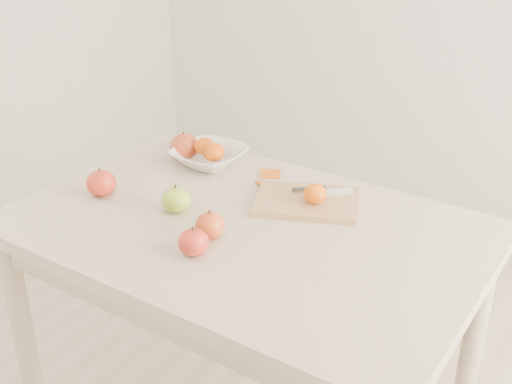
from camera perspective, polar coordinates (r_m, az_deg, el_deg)
The scene contains 14 objects.
table at distance 1.71m, azimuth -0.94°, elevation -5.72°, with size 1.20×0.80×0.75m.
cutting_board at distance 1.75m, azimuth 4.53°, elevation -0.86°, with size 0.28×0.20×0.02m, color tan.
board_tangerine at distance 1.72m, azimuth 5.27°, elevation -0.14°, with size 0.06×0.06×0.05m, color #CE5807.
fruit_bowl at distance 2.00m, azimuth -4.18°, elevation 3.15°, with size 0.22×0.22×0.05m, color white.
bowl_tangerine_near at distance 2.01m, azimuth -4.60°, elevation 4.09°, with size 0.06×0.06×0.06m, color #E65508.
bowl_tangerine_far at distance 1.96m, azimuth -3.78°, elevation 3.57°, with size 0.07×0.07×0.06m, color #D65007.
orange_peel_a at distance 1.93m, azimuth 1.27°, elevation 1.51°, with size 0.06×0.04×0.00m, color #C8510E.
orange_peel_b at distance 1.86m, azimuth 0.69°, elevation 0.66°, with size 0.04×0.04×0.00m, color orange.
paring_knife at distance 1.78m, azimuth 6.96°, elevation 0.08°, with size 0.16×0.10×0.01m.
apple_green at distance 1.71m, azimuth -7.12°, elevation -0.69°, with size 0.08×0.08×0.07m, color #789D1B.
apple_red_e at distance 1.58m, azimuth -4.11°, elevation -2.98°, with size 0.08×0.08×0.07m, color maroon.
apple_red_d at distance 1.84m, azimuth -13.61°, elevation 0.77°, with size 0.08×0.08×0.07m, color maroon.
apple_red_a at distance 2.04m, azimuth -6.39°, elevation 4.03°, with size 0.09×0.09×0.08m, color maroon.
apple_red_c at distance 1.52m, azimuth -5.60°, elevation -4.45°, with size 0.07×0.07×0.07m, color maroon.
Camera 1 is at (0.83, -1.20, 1.54)m, focal length 45.00 mm.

